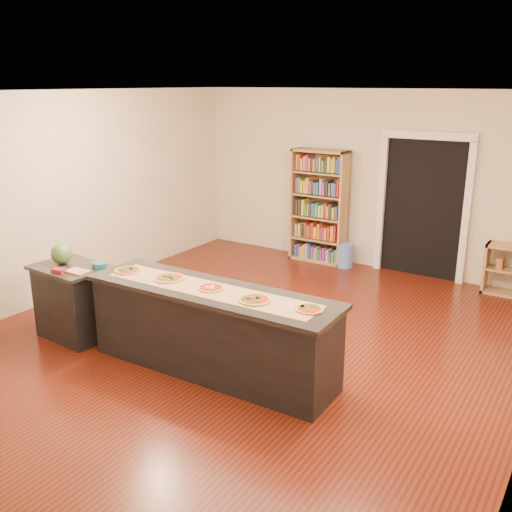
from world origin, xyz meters
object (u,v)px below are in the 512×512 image
Objects in this scene: kitchen_island at (212,330)px; waste_bin at (345,255)px; bookshelf at (319,207)px; watermelon at (61,254)px; side_counter at (74,301)px; low_shelf at (511,271)px.

waste_bin is (-0.29, 3.97, -0.26)m from kitchen_island.
bookshelf is 7.80× the size of watermelon.
kitchen_island is at bearing -85.86° from waste_bin.
kitchen_island is 4.13m from bookshelf.
bookshelf reaches higher than watermelon.
side_counter is 0.47× the size of bookshelf.
watermelon is (-4.23, -4.21, 0.63)m from low_shelf.
kitchen_island is 6.97× the size of waste_bin.
side_counter is at bearing -104.00° from bookshelf.
low_shelf is 3.02× the size of watermelon.
waste_bin is (0.53, -0.06, -0.73)m from bookshelf.
bookshelf is at bearing 100.35° from kitchen_island.
kitchen_island is 4.60m from low_shelf.
watermelon is at bearing -179.89° from side_counter.
waste_bin is at bearing 67.28° from watermelon.
low_shelf is (3.02, 0.01, -0.57)m from bookshelf.
kitchen_island is 3.12× the size of side_counter.
kitchen_island reaches higher than waste_bin.
watermelon is (-1.74, -4.15, 0.79)m from waste_bin.
waste_bin is 1.65× the size of watermelon.
kitchen_island reaches higher than side_counter.
side_counter is 1.22× the size of low_shelf.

